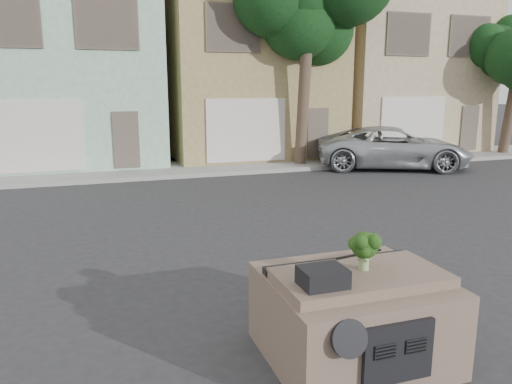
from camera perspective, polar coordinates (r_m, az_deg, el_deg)
ground_plane at (r=8.89m, az=1.19°, el=-8.86°), size 120.00×120.00×0.00m
sidewalk at (r=18.78m, az=-9.73°, el=2.52°), size 40.00×3.00×0.15m
townhouse_mint at (r=22.32m, az=-20.92°, el=12.97°), size 7.20×8.20×7.55m
townhouse_tan at (r=23.33m, az=-1.67°, el=13.69°), size 7.20×8.20×7.55m
townhouse_beige at (r=26.51m, az=14.47°, el=13.15°), size 7.20×8.20×7.55m
silver_pickup at (r=20.01m, az=15.29°, el=2.64°), size 6.34×4.71×1.60m
tree_near at (r=19.29m, az=5.52°, el=15.34°), size 4.40×4.00×8.50m
tree_far at (r=25.05m, az=27.22°, el=10.50°), size 3.20×3.00×6.00m
car_dashboard at (r=6.17m, az=10.96°, el=-13.40°), size 2.00×1.80×1.12m
instrument_hump at (r=5.36m, az=7.63°, el=-9.59°), size 0.48×0.38×0.20m
wiper_arm at (r=6.38m, az=11.69°, el=-6.97°), size 0.69×0.15×0.02m
broccoli at (r=5.85m, az=12.29°, el=-6.54°), size 0.52×0.52×0.46m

